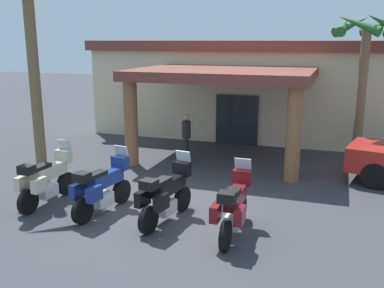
{
  "coord_description": "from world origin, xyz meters",
  "views": [
    {
      "loc": [
        3.85,
        -9.86,
        4.35
      ],
      "look_at": [
        -0.24,
        2.54,
        1.2
      ],
      "focal_mm": 40.57,
      "sensor_mm": 36.0,
      "label": 1
    }
  ],
  "objects": [
    {
      "name": "pedestrian",
      "position": [
        -1.14,
        4.62,
        1.03
      ],
      "size": [
        0.32,
        0.52,
        1.77
      ],
      "rotation": [
        0.0,
        0.0,
        3.39
      ],
      "color": "black",
      "rests_on": "ground_plane"
    },
    {
      "name": "motorcycle_blue",
      "position": [
        -1.6,
        -0.66,
        0.7
      ],
      "size": [
        0.85,
        2.2,
        1.61
      ],
      "rotation": [
        0.0,
        0.0,
        1.4
      ],
      "color": "black",
      "rests_on": "ground_plane"
    },
    {
      "name": "motorcycle_cream",
      "position": [
        -3.34,
        -0.56,
        0.7
      ],
      "size": [
        0.72,
        2.21,
        1.61
      ],
      "rotation": [
        0.0,
        0.0,
        1.52
      ],
      "color": "black",
      "rests_on": "ground_plane"
    },
    {
      "name": "ground_plane",
      "position": [
        0.0,
        0.0,
        0.0
      ],
      "size": [
        80.0,
        80.0,
        0.0
      ],
      "primitive_type": "plane",
      "color": "#38383D"
    },
    {
      "name": "palm_tree_near_portico",
      "position": [
        4.76,
        6.54,
        4.15
      ],
      "size": [
        2.43,
        2.48,
        5.48
      ],
      "color": "brown",
      "rests_on": "ground_plane"
    },
    {
      "name": "motel_building",
      "position": [
        0.03,
        10.56,
        2.2
      ],
      "size": [
        14.31,
        10.74,
        4.31
      ],
      "rotation": [
        0.0,
        0.0,
        -0.01
      ],
      "color": "beige",
      "rests_on": "ground_plane"
    },
    {
      "name": "motorcycle_maroon",
      "position": [
        1.89,
        -0.9,
        0.7
      ],
      "size": [
        0.7,
        2.21,
        1.61
      ],
      "rotation": [
        0.0,
        0.0,
        1.57
      ],
      "color": "black",
      "rests_on": "ground_plane"
    },
    {
      "name": "palm_tree_roadside",
      "position": [
        -4.89,
        1.3,
        4.91
      ],
      "size": [
        2.36,
        2.44,
        6.87
      ],
      "color": "brown",
      "rests_on": "ground_plane"
    },
    {
      "name": "motorcycle_black",
      "position": [
        0.15,
        -0.67,
        0.7
      ],
      "size": [
        0.88,
        2.2,
        1.61
      ],
      "rotation": [
        0.0,
        0.0,
        1.39
      ],
      "color": "black",
      "rests_on": "ground_plane"
    }
  ]
}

